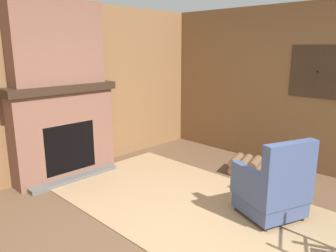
{
  "coord_description": "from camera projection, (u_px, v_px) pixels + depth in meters",
  "views": [
    {
      "loc": [
        1.77,
        -2.26,
        1.9
      ],
      "look_at": [
        -1.13,
        0.71,
        0.9
      ],
      "focal_mm": 35.0,
      "sensor_mm": 36.0,
      "label": 1
    }
  ],
  "objects": [
    {
      "name": "chimney_breast",
      "position": [
        57.0,
        43.0,
        4.51
      ],
      "size": [
        0.3,
        1.33,
        1.15
      ],
      "color": "brown",
      "rests_on": "fireplace_hearth"
    },
    {
      "name": "wood_panel_wall_left",
      "position": [
        54.0,
        91.0,
        4.81
      ],
      "size": [
        0.06,
        6.11,
        2.56
      ],
      "color": "brown",
      "rests_on": "ground"
    },
    {
      "name": "firewood_stack",
      "position": [
        245.0,
        166.0,
        5.03
      ],
      "size": [
        0.52,
        0.51,
        0.26
      ],
      "rotation": [
        0.0,
        0.0,
        0.28
      ],
      "color": "brown",
      "rests_on": "ground"
    },
    {
      "name": "storage_case",
      "position": [
        87.0,
        78.0,
        4.98
      ],
      "size": [
        0.16,
        0.23,
        0.11
      ],
      "color": "black",
      "rests_on": "fireplace_hearth"
    },
    {
      "name": "armchair",
      "position": [
        273.0,
        189.0,
        3.67
      ],
      "size": [
        0.82,
        0.84,
        0.95
      ],
      "rotation": [
        0.0,
        0.0,
        2.77
      ],
      "color": "#3D4C75",
      "rests_on": "ground"
    },
    {
      "name": "wood_panel_wall_back",
      "position": [
        320.0,
        90.0,
        4.85
      ],
      "size": [
        6.11,
        0.09,
        2.56
      ],
      "color": "brown",
      "rests_on": "ground"
    },
    {
      "name": "ground_plane",
      "position": [
        200.0,
        246.0,
        3.22
      ],
      "size": [
        14.0,
        14.0,
        0.0
      ],
      "primitive_type": "plane",
      "color": "brown"
    },
    {
      "name": "oil_lamp_vase",
      "position": [
        23.0,
        81.0,
        4.3
      ],
      "size": [
        0.09,
        0.09,
        0.24
      ],
      "color": "#47708E",
      "rests_on": "fireplace_hearth"
    },
    {
      "name": "fireplace_hearth",
      "position": [
        64.0,
        132.0,
        4.8
      ],
      "size": [
        0.55,
        1.61,
        1.39
      ],
      "color": "brown",
      "rests_on": "ground"
    },
    {
      "name": "area_rug",
      "position": [
        208.0,
        212.0,
        3.87
      ],
      "size": [
        4.3,
        2.05,
        0.01
      ],
      "color": "#997A56",
      "rests_on": "ground"
    }
  ]
}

